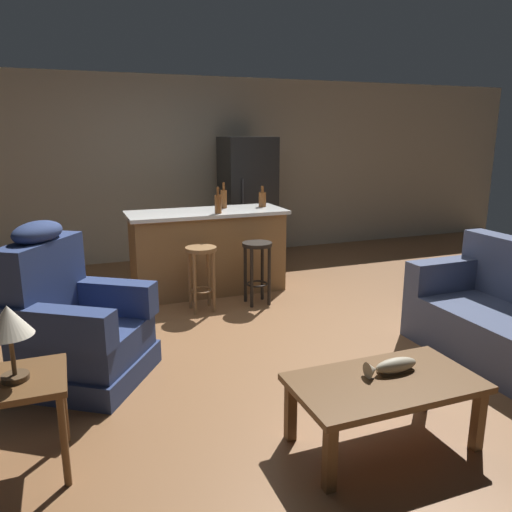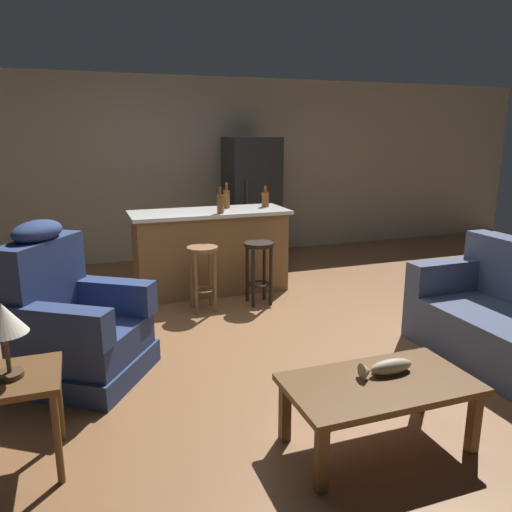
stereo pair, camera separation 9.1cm
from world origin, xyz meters
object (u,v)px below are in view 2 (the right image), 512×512
object	(u,v)px
fish_figurine	(386,368)
table_lamp	(3,322)
bar_stool_left	(203,266)
bottle_tall_green	(265,199)
bottle_short_amber	(220,203)
coffee_table	(379,390)
refrigerator	(252,200)
end_table	(15,392)
bottle_wine_dark	(227,198)
recliner_near_lamp	(73,324)
bar_stool_right	(259,261)
kitchen_island	(210,251)

from	to	relation	value
fish_figurine	table_lamp	world-z (taller)	table_lamp
fish_figurine	bar_stool_left	size ratio (longest dim) A/B	0.50
fish_figurine	bottle_tall_green	xyz separation A→B (m)	(0.48, 3.29, 0.58)
table_lamp	bottle_short_amber	xyz separation A→B (m)	(1.88, 2.57, 0.19)
fish_figurine	bottle_short_amber	size ratio (longest dim) A/B	1.17
coffee_table	refrigerator	xyz separation A→B (m)	(0.78, 4.47, 0.52)
coffee_table	end_table	bearing A→B (deg)	166.02
bar_stool_left	bottle_wine_dark	xyz separation A→B (m)	(0.49, 0.76, 0.59)
recliner_near_lamp	bottle_short_amber	distance (m)	2.28
bottle_tall_green	bottle_short_amber	world-z (taller)	bottle_short_amber
coffee_table	bottle_short_amber	distance (m)	3.12
fish_figurine	bar_stool_right	distance (m)	2.59
table_lamp	bar_stool_right	distance (m)	3.11
bar_stool_left	bottle_tall_green	distance (m)	1.32
fish_figurine	bottle_short_amber	bearing A→B (deg)	93.20
table_lamp	refrigerator	bearing A→B (deg)	55.52
end_table	kitchen_island	distance (m)	3.32
fish_figurine	bottle_wine_dark	size ratio (longest dim) A/B	1.13
recliner_near_lamp	end_table	xyz separation A→B (m)	(-0.29, -1.04, 0.04)
table_lamp	bottle_tall_green	world-z (taller)	bottle_tall_green
recliner_near_lamp	bottle_tall_green	distance (m)	2.95
end_table	table_lamp	xyz separation A→B (m)	(-0.01, -0.02, 0.41)
fish_figurine	bar_stool_right	xyz separation A→B (m)	(0.14, 2.58, 0.01)
coffee_table	bar_stool_left	world-z (taller)	bar_stool_left
kitchen_island	refrigerator	distance (m)	1.57
fish_figurine	kitchen_island	size ratio (longest dim) A/B	0.19
kitchen_island	bottle_wine_dark	size ratio (longest dim) A/B	5.98
bottle_short_amber	refrigerator	bearing A→B (deg)	58.88
coffee_table	table_lamp	bearing A→B (deg)	166.50
fish_figurine	recliner_near_lamp	world-z (taller)	recliner_near_lamp
refrigerator	table_lamp	bearing A→B (deg)	-124.48
fish_figurine	bottle_wine_dark	xyz separation A→B (m)	(0.01, 3.34, 0.60)
bottle_short_amber	bar_stool_left	bearing A→B (deg)	-127.74
bottle_tall_green	bottle_short_amber	xyz separation A→B (m)	(-0.65, -0.31, 0.02)
recliner_near_lamp	refrigerator	xyz separation A→B (m)	(2.45, 2.94, 0.46)
fish_figurine	recliner_near_lamp	size ratio (longest dim) A/B	0.28
recliner_near_lamp	bottle_wine_dark	size ratio (longest dim) A/B	3.99
end_table	bottle_wine_dark	bearing A→B (deg)	54.85
coffee_table	kitchen_island	size ratio (longest dim) A/B	0.61
end_table	bottle_short_amber	world-z (taller)	bottle_short_amber
table_lamp	bar_stool_left	xyz separation A→B (m)	(1.57, 2.17, -0.40)
coffee_table	bottle_wine_dark	bearing A→B (deg)	88.45
recliner_near_lamp	bar_stool_left	size ratio (longest dim) A/B	1.76
coffee_table	recliner_near_lamp	distance (m)	2.27
end_table	bar_stool_left	size ratio (longest dim) A/B	0.82
table_lamp	kitchen_island	distance (m)	3.36
kitchen_island	bar_stool_left	distance (m)	0.68
refrigerator	bottle_short_amber	size ratio (longest dim) A/B	6.05
bottle_tall_green	bottle_short_amber	bearing A→B (deg)	-154.57
bar_stool_left	bottle_tall_green	world-z (taller)	bottle_tall_green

